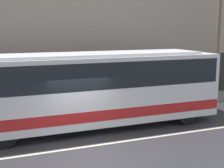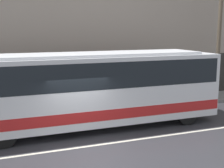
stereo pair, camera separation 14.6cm
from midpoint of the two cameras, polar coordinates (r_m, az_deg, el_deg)
The scene contains 6 objects.
ground_plane at distance 12.16m, azimuth -4.54°, elevation -11.38°, with size 60.00×60.00×0.00m, color #333338.
sidewalk at distance 16.92m, azimuth -9.54°, elevation -5.00°, with size 60.00×2.34×0.16m.
building_facade at distance 17.68m, azimuth -10.95°, elevation 13.63°, with size 60.00×0.35×11.58m.
lane_stripe at distance 12.16m, azimuth -4.54°, elevation -11.36°, with size 54.00×0.14×0.01m.
transit_bus at distance 13.83m, azimuth -4.07°, elevation -0.48°, with size 12.17×2.60×3.39m.
utility_pole_near at distance 20.09m, azimuth 19.11°, elevation 7.14°, with size 0.24×0.24×6.89m.
Camera 2 is at (-3.08, -10.90, 4.45)m, focal length 50.00 mm.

